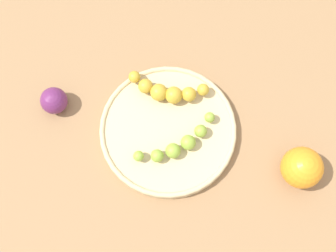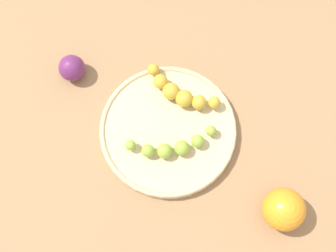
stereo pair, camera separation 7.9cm
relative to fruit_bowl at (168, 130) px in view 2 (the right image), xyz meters
name	(u,v)px [view 2 (the right image)]	position (x,y,z in m)	size (l,w,h in m)	color
ground_plane	(168,132)	(0.00, 0.00, -0.01)	(2.40, 2.40, 0.00)	#936D47
fruit_bowl	(168,130)	(0.00, 0.00, 0.00)	(0.26, 0.26, 0.02)	#D1B784
banana_green	(173,146)	(-0.02, -0.03, 0.02)	(0.13, 0.12, 0.03)	#8CAD38
banana_spotted	(179,92)	(0.07, 0.03, 0.02)	(0.06, 0.16, 0.03)	gold
plum_purple	(72,68)	(-0.02, 0.22, 0.01)	(0.05, 0.05, 0.05)	#662659
orange_fruit	(284,209)	(0.01, -0.25, 0.03)	(0.08, 0.08, 0.08)	orange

